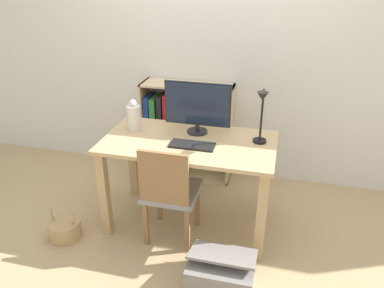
% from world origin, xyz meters
% --- Properties ---
extents(ground_plane, '(10.00, 10.00, 0.00)m').
position_xyz_m(ground_plane, '(0.00, 0.00, 0.00)').
color(ground_plane, tan).
extents(wall_back, '(8.00, 0.05, 2.60)m').
position_xyz_m(wall_back, '(0.00, 0.93, 1.30)').
color(wall_back, silver).
rests_on(wall_back, ground_plane).
extents(desk, '(1.30, 0.70, 0.75)m').
position_xyz_m(desk, '(0.00, 0.00, 0.61)').
color(desk, tan).
rests_on(desk, ground_plane).
extents(monitor, '(0.52, 0.16, 0.41)m').
position_xyz_m(monitor, '(0.03, 0.17, 0.97)').
color(monitor, '#232326').
rests_on(monitor, desk).
extents(keyboard, '(0.33, 0.14, 0.02)m').
position_xyz_m(keyboard, '(0.05, -0.08, 0.76)').
color(keyboard, black).
rests_on(keyboard, desk).
extents(vase, '(0.11, 0.11, 0.25)m').
position_xyz_m(vase, '(-0.48, 0.10, 0.86)').
color(vase, silver).
rests_on(vase, desk).
extents(desk_lamp, '(0.10, 0.19, 0.42)m').
position_xyz_m(desk_lamp, '(0.52, 0.05, 1.01)').
color(desk_lamp, black).
rests_on(desk_lamp, desk).
extents(chair, '(0.40, 0.40, 0.82)m').
position_xyz_m(chair, '(-0.09, -0.25, 0.45)').
color(chair, gray).
rests_on(chair, ground_plane).
extents(bookshelf, '(0.86, 0.28, 0.95)m').
position_xyz_m(bookshelf, '(-0.37, 0.75, 0.45)').
color(bookshelf, '#D8BC8C').
rests_on(bookshelf, ground_plane).
extents(basket, '(0.25, 0.25, 0.32)m').
position_xyz_m(basket, '(-0.90, -0.43, 0.08)').
color(basket, tan).
rests_on(basket, ground_plane).
extents(storage_box, '(0.44, 0.38, 0.29)m').
position_xyz_m(storage_box, '(0.38, -0.63, 0.12)').
color(storage_box, gray).
rests_on(storage_box, ground_plane).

